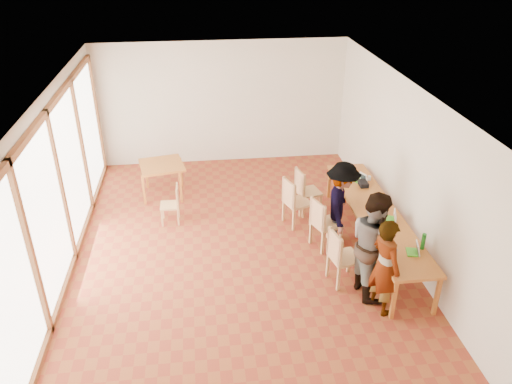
% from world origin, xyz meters
% --- Properties ---
extents(ground, '(8.00, 8.00, 0.00)m').
position_xyz_m(ground, '(0.00, 0.00, 0.00)').
color(ground, brown).
rests_on(ground, ground).
extents(wall_back, '(6.00, 0.10, 3.00)m').
position_xyz_m(wall_back, '(0.00, 4.00, 1.50)').
color(wall_back, beige).
rests_on(wall_back, ground).
extents(wall_front, '(6.00, 0.10, 3.00)m').
position_xyz_m(wall_front, '(0.00, -4.00, 1.50)').
color(wall_front, beige).
rests_on(wall_front, ground).
extents(wall_right, '(0.10, 8.00, 3.00)m').
position_xyz_m(wall_right, '(3.00, 0.00, 1.50)').
color(wall_right, beige).
rests_on(wall_right, ground).
extents(window_wall, '(0.10, 8.00, 3.00)m').
position_xyz_m(window_wall, '(-2.96, 0.00, 1.50)').
color(window_wall, white).
rests_on(window_wall, ground).
extents(ceiling, '(6.00, 8.00, 0.04)m').
position_xyz_m(ceiling, '(0.00, 0.00, 3.02)').
color(ceiling, white).
rests_on(ceiling, wall_back).
extents(communal_table, '(0.80, 4.00, 0.75)m').
position_xyz_m(communal_table, '(2.50, -0.23, 0.70)').
color(communal_table, '#AF6A26').
rests_on(communal_table, ground).
extents(side_table, '(0.90, 0.90, 0.75)m').
position_xyz_m(side_table, '(-1.44, 2.27, 0.67)').
color(side_table, '#AF6A26').
rests_on(side_table, ground).
extents(chair_near, '(0.54, 0.54, 0.53)m').
position_xyz_m(chair_near, '(1.57, -1.21, 0.61)').
color(chair_near, tan).
rests_on(chair_near, ground).
extents(chair_mid, '(0.59, 0.59, 0.53)m').
position_xyz_m(chair_mid, '(1.53, -0.16, 0.61)').
color(chair_mid, tan).
rests_on(chair_mid, ground).
extents(chair_far, '(0.60, 0.60, 0.53)m').
position_xyz_m(chair_far, '(1.16, 0.69, 0.61)').
color(chair_far, tan).
rests_on(chair_far, ground).
extents(chair_empty, '(0.55, 0.55, 0.52)m').
position_xyz_m(chair_empty, '(1.47, 1.13, 0.60)').
color(chair_empty, tan).
rests_on(chair_empty, ground).
extents(chair_spare, '(0.37, 0.37, 0.42)m').
position_xyz_m(chair_spare, '(-1.18, 1.09, 0.49)').
color(chair_spare, tan).
rests_on(chair_spare, ground).
extents(person_near, '(0.56, 0.68, 1.60)m').
position_xyz_m(person_near, '(2.05, -1.93, 0.80)').
color(person_near, gray).
rests_on(person_near, ground).
extents(person_mid, '(0.76, 0.94, 1.81)m').
position_xyz_m(person_mid, '(2.02, -1.47, 0.90)').
color(person_mid, gray).
rests_on(person_mid, ground).
extents(person_far, '(0.91, 1.20, 1.64)m').
position_xyz_m(person_far, '(1.90, -0.04, 0.82)').
color(person_far, gray).
rests_on(person_far, ground).
extents(laptop_near, '(0.25, 0.27, 0.19)m').
position_xyz_m(laptop_near, '(2.67, -1.58, 0.80)').
color(laptop_near, green).
rests_on(laptop_near, communal_table).
extents(laptop_mid, '(0.27, 0.29, 0.20)m').
position_xyz_m(laptop_mid, '(2.67, -0.58, 0.80)').
color(laptop_mid, green).
rests_on(laptop_mid, communal_table).
extents(laptop_far, '(0.26, 0.28, 0.19)m').
position_xyz_m(laptop_far, '(2.60, 0.92, 0.80)').
color(laptop_far, green).
rests_on(laptop_far, communal_table).
extents(yellow_mug, '(0.16, 0.16, 0.10)m').
position_xyz_m(yellow_mug, '(2.68, 0.10, 0.80)').
color(yellow_mug, orange).
rests_on(yellow_mug, communal_table).
extents(green_bottle, '(0.07, 0.07, 0.28)m').
position_xyz_m(green_bottle, '(2.83, -1.48, 0.89)').
color(green_bottle, '#176318').
rests_on(green_bottle, communal_table).
extents(clear_glass, '(0.07, 0.07, 0.09)m').
position_xyz_m(clear_glass, '(2.78, 0.99, 0.80)').
color(clear_glass, silver).
rests_on(clear_glass, communal_table).
extents(condiment_cup, '(0.08, 0.08, 0.06)m').
position_xyz_m(condiment_cup, '(2.47, -0.10, 0.78)').
color(condiment_cup, white).
rests_on(condiment_cup, communal_table).
extents(pink_phone, '(0.05, 0.10, 0.01)m').
position_xyz_m(pink_phone, '(2.33, 1.32, 0.76)').
color(pink_phone, '#E04257').
rests_on(pink_phone, communal_table).
extents(black_pouch, '(0.16, 0.26, 0.09)m').
position_xyz_m(black_pouch, '(2.57, 0.76, 0.80)').
color(black_pouch, black).
rests_on(black_pouch, communal_table).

